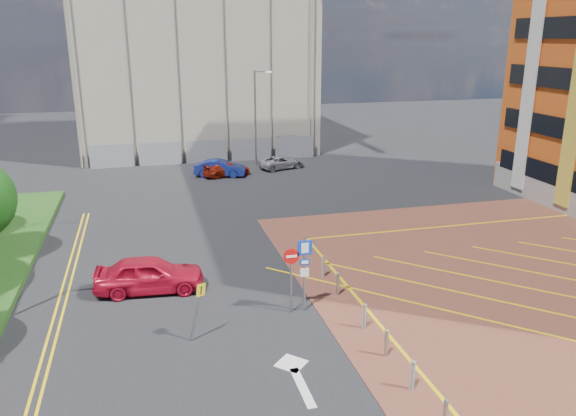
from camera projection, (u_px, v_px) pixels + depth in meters
name	position (u px, v px, depth m)	size (l,w,h in m)	color
ground	(299.00, 324.00, 21.80)	(140.00, 140.00, 0.00)	black
lamp_back	(256.00, 114.00, 47.40)	(1.53, 0.16, 8.00)	#9EA0A8
sign_cluster	(300.00, 267.00, 22.20)	(1.17, 0.12, 3.20)	#9EA0A8
warning_sign	(198.00, 305.00, 20.23)	(0.68, 0.40, 2.25)	#9EA0A8
bollard_row	(371.00, 326.00, 20.67)	(0.14, 11.14, 0.90)	#9EA0A8
construction_building	(191.00, 33.00, 55.57)	(21.20, 19.20, 22.00)	gray
construction_fence	(218.00, 151.00, 49.50)	(21.60, 0.06, 2.00)	gray
car_red_left	(149.00, 274.00, 24.38)	(1.87, 4.65, 1.59)	red
car_blue_back	(220.00, 168.00, 44.55)	(1.40, 4.02, 1.32)	navy
car_red_back	(226.00, 169.00, 44.70)	(1.59, 3.91, 1.14)	#98200D
car_silver_back	(282.00, 162.00, 47.22)	(1.79, 3.87, 1.08)	#B2B1B8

